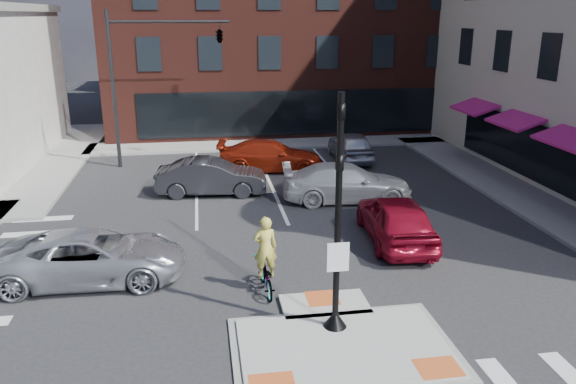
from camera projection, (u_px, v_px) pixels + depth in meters
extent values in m
plane|color=#28282B|center=(338.00, 339.00, 14.06)|extent=(120.00, 120.00, 0.00)
cube|color=gray|center=(343.00, 349.00, 13.58)|extent=(5.40, 3.60, 0.06)
cube|color=#A8A8A3|center=(343.00, 348.00, 13.57)|extent=(5.00, 3.20, 0.12)
cube|color=#A8A8A3|center=(325.00, 305.00, 15.55)|extent=(2.40, 1.40, 0.12)
cube|color=#DA5B26|center=(272.00, 384.00, 12.14)|extent=(1.00, 0.80, 0.01)
cube|color=#DA5B26|center=(438.00, 368.00, 12.70)|extent=(1.00, 0.80, 0.01)
cube|color=#DA5B26|center=(322.00, 298.00, 15.81)|extent=(0.90, 0.90, 0.01)
cube|color=gray|center=(60.00, 159.00, 31.24)|extent=(3.00, 20.00, 0.15)
cube|color=gray|center=(520.00, 194.00, 25.05)|extent=(3.00, 24.00, 0.15)
cube|color=gray|center=(301.00, 142.00, 35.19)|extent=(26.00, 3.00, 0.15)
cube|color=#491D17|center=(278.00, 18.00, 42.36)|extent=(24.00, 18.00, 15.00)
cube|color=black|center=(298.00, 112.00, 35.61)|extent=(20.00, 0.12, 2.80)
cube|color=black|center=(550.00, 158.00, 24.74)|extent=(0.12, 16.00, 2.60)
cube|color=#D51C83|center=(539.00, 128.00, 24.22)|extent=(1.46, 3.00, 0.58)
cube|color=#D51C83|center=(474.00, 107.00, 29.87)|extent=(1.46, 3.00, 0.58)
cube|color=slate|center=(189.00, 41.00, 60.91)|extent=(10.00, 12.00, 10.00)
cube|color=brown|center=(303.00, 30.00, 64.41)|extent=(12.00, 12.00, 12.00)
cone|color=black|center=(335.00, 318.00, 14.33)|extent=(0.60, 0.60, 0.45)
cylinder|color=black|center=(338.00, 213.00, 13.47)|extent=(0.16, 0.16, 5.80)
cube|color=white|center=(338.00, 257.00, 13.69)|extent=(0.55, 0.04, 0.75)
imported|color=black|center=(341.00, 127.00, 12.83)|extent=(0.18, 0.22, 1.10)
imported|color=black|center=(339.00, 177.00, 13.19)|extent=(0.18, 0.22, 1.10)
cylinder|color=black|center=(113.00, 91.00, 28.68)|extent=(0.20, 0.20, 8.00)
cylinder|color=black|center=(169.00, 22.00, 28.10)|extent=(6.00, 0.14, 0.14)
imported|color=black|center=(219.00, 34.00, 28.65)|extent=(0.48, 2.24, 0.90)
imported|color=silver|center=(92.00, 256.00, 16.95)|extent=(5.65, 2.73, 1.55)
imported|color=maroon|center=(396.00, 219.00, 19.82)|extent=(2.39, 5.17, 1.72)
imported|color=silver|center=(347.00, 183.00, 24.21)|extent=(5.79, 2.83, 1.62)
imported|color=#2A2A2F|center=(211.00, 177.00, 25.11)|extent=(5.04, 2.20, 1.61)
imported|color=silver|center=(351.00, 146.00, 31.07)|extent=(2.07, 4.80, 1.61)
imported|color=maroon|center=(271.00, 156.00, 28.93)|extent=(5.66, 3.00, 1.56)
imported|color=#3F3F44|center=(266.00, 276.00, 16.32)|extent=(0.73, 1.89, 0.98)
imported|color=#DFD64E|center=(265.00, 248.00, 16.05)|extent=(0.70, 0.48, 1.87)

